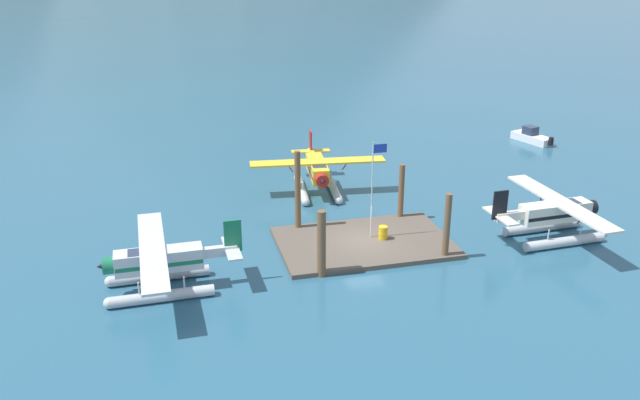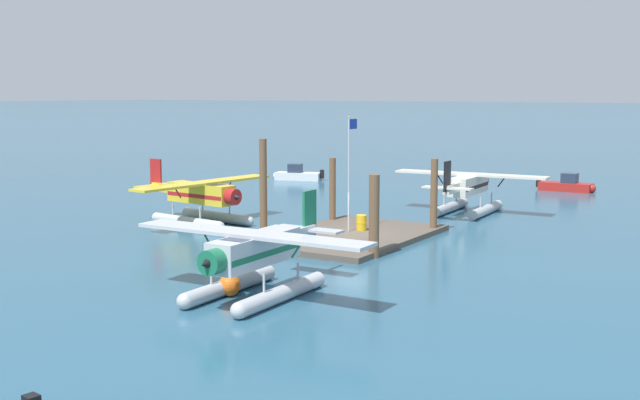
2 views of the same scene
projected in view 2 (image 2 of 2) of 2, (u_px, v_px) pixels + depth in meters
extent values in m
plane|color=#285670|center=(349.00, 239.00, 43.68)|extent=(1200.00, 1200.00, 0.00)
cube|color=brown|center=(349.00, 236.00, 43.66)|extent=(11.09, 7.26, 0.30)
cylinder|color=brown|center=(374.00, 216.00, 38.43)|extent=(0.52, 0.52, 4.12)
cylinder|color=brown|center=(434.00, 196.00, 45.29)|extent=(0.41, 0.41, 4.31)
cylinder|color=brown|center=(263.00, 192.00, 41.89)|extent=(0.40, 0.40, 5.65)
cylinder|color=brown|center=(333.00, 191.00, 48.29)|extent=(0.39, 0.39, 4.11)
cylinder|color=silver|center=(349.00, 175.00, 43.90)|extent=(0.08, 0.08, 6.38)
cube|color=#1E3DB2|center=(353.00, 124.00, 43.89)|extent=(0.90, 0.03, 0.56)
sphere|color=gold|center=(349.00, 117.00, 43.46)|extent=(0.10, 0.10, 0.10)
cylinder|color=gold|center=(361.00, 223.00, 44.61)|extent=(0.58, 0.58, 0.88)
torus|color=gold|center=(361.00, 223.00, 44.61)|extent=(0.62, 0.62, 0.04)
sphere|color=orange|center=(230.00, 285.00, 31.34)|extent=(0.89, 0.89, 0.89)
cylinder|color=#B7BABF|center=(216.00, 217.00, 49.40)|extent=(1.24, 5.64, 0.64)
sphere|color=#B7BABF|center=(249.00, 221.00, 47.70)|extent=(0.64, 0.64, 0.64)
cylinder|color=#B7BABF|center=(186.00, 222.00, 47.45)|extent=(1.24, 5.64, 0.64)
sphere|color=#B7BABF|center=(219.00, 227.00, 45.74)|extent=(0.64, 0.64, 0.64)
cylinder|color=#B7BABF|center=(230.00, 208.00, 48.58)|extent=(0.10, 0.10, 0.70)
cylinder|color=#B7BABF|center=(203.00, 205.00, 50.04)|extent=(0.10, 0.10, 0.70)
cylinder|color=#B7BABF|center=(200.00, 213.00, 46.63)|extent=(0.10, 0.10, 0.70)
cylinder|color=#B7BABF|center=(173.00, 209.00, 48.09)|extent=(0.10, 0.10, 0.70)
cube|color=yellow|center=(201.00, 193.00, 48.20)|extent=(1.75, 4.91, 1.20)
cube|color=#B21E1E|center=(201.00, 195.00, 48.22)|extent=(1.76, 4.81, 0.24)
cube|color=#283347|center=(213.00, 189.00, 47.50)|extent=(1.17, 1.21, 0.56)
cube|color=yellow|center=(204.00, 183.00, 47.93)|extent=(10.49, 2.52, 0.14)
cylinder|color=#B21E1E|center=(230.00, 185.00, 49.70)|extent=(0.63, 0.15, 0.84)
cylinder|color=#B21E1E|center=(177.00, 192.00, 46.26)|extent=(0.63, 0.15, 0.84)
cylinder|color=#B21E1E|center=(233.00, 197.00, 46.56)|extent=(1.02, 0.70, 0.96)
cone|color=black|center=(238.00, 197.00, 46.29)|extent=(0.40, 0.39, 0.36)
cube|color=yellow|center=(166.00, 188.00, 50.17)|extent=(0.68, 2.23, 0.56)
cube|color=#B21E1E|center=(156.00, 174.00, 50.60)|extent=(0.23, 1.01, 1.90)
cube|color=yellow|center=(157.00, 185.00, 50.64)|extent=(3.27, 1.14, 0.10)
cylinder|color=#B7BABF|center=(282.00, 294.00, 30.54)|extent=(5.61, 0.75, 0.64)
sphere|color=#B7BABF|center=(239.00, 311.00, 28.15)|extent=(0.64, 0.64, 0.64)
cylinder|color=#B7BABF|center=(230.00, 286.00, 31.80)|extent=(5.61, 0.75, 0.64)
sphere|color=#B7BABF|center=(185.00, 301.00, 29.41)|extent=(0.64, 0.64, 0.64)
cylinder|color=#B7BABF|center=(264.00, 283.00, 29.43)|extent=(0.10, 0.10, 0.70)
cylinder|color=#B7BABF|center=(298.00, 271.00, 31.47)|extent=(0.10, 0.10, 0.70)
cylinder|color=#B7BABF|center=(211.00, 275.00, 30.68)|extent=(0.10, 0.10, 0.70)
cylinder|color=#B7BABF|center=(247.00, 264.00, 32.73)|extent=(0.10, 0.10, 0.70)
cube|color=silver|center=(255.00, 249.00, 30.95)|extent=(4.82, 1.34, 1.20)
cube|color=#196B47|center=(255.00, 252.00, 30.96)|extent=(4.73, 1.35, 0.24)
cube|color=#283347|center=(238.00, 246.00, 29.98)|extent=(1.12, 1.08, 0.56)
cube|color=silver|center=(250.00, 234.00, 30.60)|extent=(1.61, 10.43, 0.14)
cylinder|color=#196B47|center=(298.00, 248.00, 29.54)|extent=(0.09, 0.62, 0.84)
cylinder|color=#196B47|center=(206.00, 237.00, 31.75)|extent=(0.09, 0.62, 0.84)
cylinder|color=#196B47|center=(212.00, 262.00, 28.65)|extent=(0.62, 0.97, 0.96)
cone|color=black|center=(204.00, 264.00, 28.26)|extent=(0.36, 0.37, 0.36)
cube|color=silver|center=(299.00, 234.00, 33.71)|extent=(2.21, 0.48, 0.56)
cube|color=#196B47|center=(309.00, 212.00, 34.36)|extent=(1.00, 0.14, 1.90)
cube|color=silver|center=(308.00, 229.00, 34.38)|extent=(0.86, 3.22, 0.10)
cylinder|color=#B7BABF|center=(450.00, 207.00, 53.50)|extent=(5.62, 0.88, 0.64)
sphere|color=#B7BABF|center=(464.00, 202.00, 55.92)|extent=(0.64, 0.64, 0.64)
cylinder|color=#B7BABF|center=(486.00, 210.00, 52.29)|extent=(5.62, 0.88, 0.64)
sphere|color=#B7BABF|center=(498.00, 205.00, 54.71)|extent=(0.64, 0.64, 0.64)
cylinder|color=#B7BABF|center=(456.00, 195.00, 54.44)|extent=(0.10, 0.10, 0.70)
cylinder|color=#B7BABF|center=(444.00, 200.00, 52.37)|extent=(0.10, 0.10, 0.70)
cylinder|color=#B7BABF|center=(492.00, 198.00, 53.24)|extent=(0.10, 0.10, 0.70)
cylinder|color=#B7BABF|center=(481.00, 202.00, 51.16)|extent=(0.10, 0.10, 0.70)
cube|color=silver|center=(468.00, 185.00, 52.67)|extent=(4.85, 1.45, 1.20)
cube|color=black|center=(468.00, 186.00, 52.69)|extent=(4.75, 1.46, 0.24)
cube|color=#283347|center=(474.00, 178.00, 53.56)|extent=(1.14, 1.10, 0.56)
cube|color=silver|center=(470.00, 174.00, 52.84)|extent=(1.85, 10.45, 0.14)
cylinder|color=black|center=(439.00, 178.00, 53.95)|extent=(0.11, 0.62, 0.84)
cylinder|color=black|center=(502.00, 181.00, 51.82)|extent=(0.11, 0.62, 0.84)
cylinder|color=black|center=(481.00, 181.00, 55.01)|extent=(0.64, 0.98, 0.96)
cone|color=black|center=(483.00, 180.00, 55.40)|extent=(0.37, 0.37, 0.36)
cube|color=silver|center=(452.00, 188.00, 49.85)|extent=(2.22, 0.53, 0.56)
cube|color=black|center=(447.00, 176.00, 48.96)|extent=(1.00, 0.16, 1.90)
cube|color=silver|center=(448.00, 188.00, 49.14)|extent=(0.94, 3.23, 0.10)
cube|color=#B2231E|center=(566.00, 187.00, 64.76)|extent=(1.61, 4.24, 0.70)
sphere|color=#B2231E|center=(592.00, 189.00, 63.62)|extent=(0.70, 0.70, 0.70)
cube|color=#283347|center=(570.00, 178.00, 64.50)|extent=(1.13, 1.23, 0.80)
cube|color=black|center=(538.00, 182.00, 65.97)|extent=(0.37, 0.33, 0.80)
cube|color=silver|center=(298.00, 176.00, 72.98)|extent=(2.71, 4.46, 0.70)
sphere|color=silver|center=(277.00, 176.00, 73.48)|extent=(0.70, 0.70, 0.70)
cube|color=#283347|center=(295.00, 168.00, 72.95)|extent=(1.41, 1.48, 0.80)
cube|color=black|center=(322.00, 174.00, 72.40)|extent=(0.44, 0.41, 0.80)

